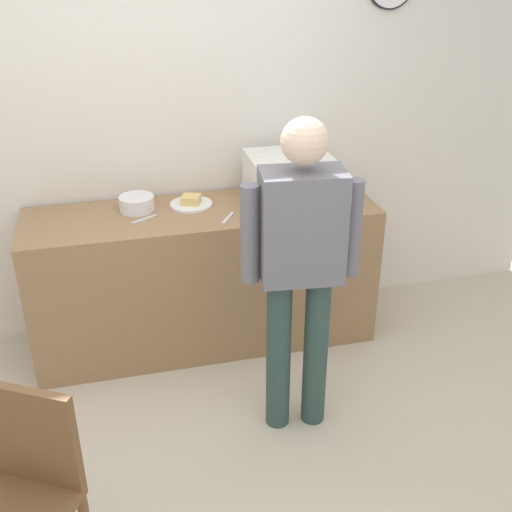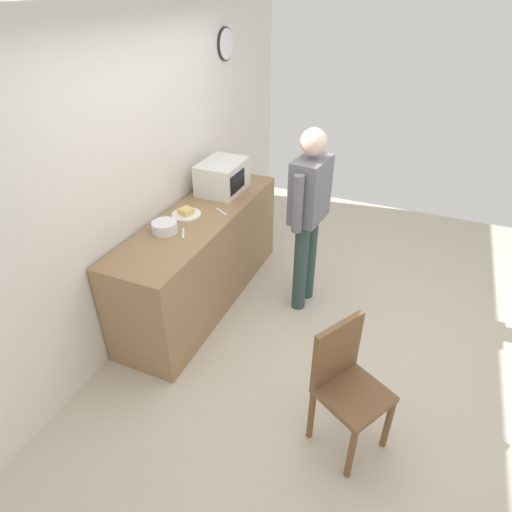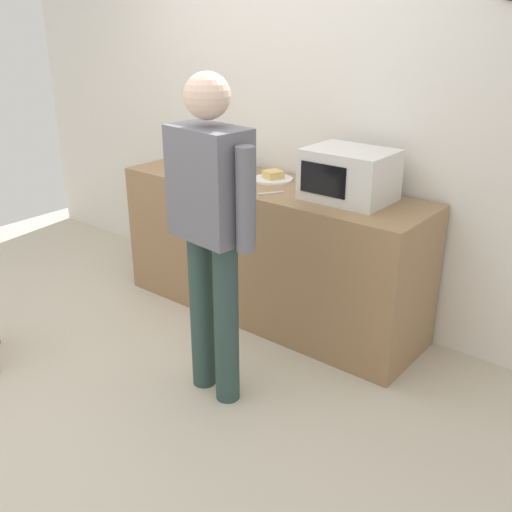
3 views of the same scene
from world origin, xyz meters
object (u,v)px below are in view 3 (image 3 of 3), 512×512
at_px(fork_utensil, 271,193).
at_px(person_standing, 211,219).
at_px(salad_bowl, 236,166).
at_px(spoon_utensil, 224,177).
at_px(microwave, 349,175).
at_px(sandwich_plate, 273,177).

bearing_deg(fork_utensil, person_standing, -74.74).
height_order(salad_bowl, spoon_utensil, salad_bowl).
relative_size(microwave, salad_bowl, 2.36).
bearing_deg(salad_bowl, person_standing, -54.87).
distance_m(microwave, person_standing, 0.98).
relative_size(sandwich_plate, person_standing, 0.15).
xyz_separation_m(fork_utensil, spoon_utensil, (-0.48, 0.10, 0.00)).
bearing_deg(spoon_utensil, person_standing, -51.38).
xyz_separation_m(salad_bowl, fork_utensil, (0.51, -0.26, -0.04)).
bearing_deg(person_standing, microwave, 77.01).
bearing_deg(sandwich_plate, fork_utensil, -54.86).
height_order(fork_utensil, spoon_utensil, same).
bearing_deg(fork_utensil, salad_bowl, 152.94).
bearing_deg(person_standing, salad_bowl, 125.13).
height_order(sandwich_plate, fork_utensil, sandwich_plate).
bearing_deg(spoon_utensil, fork_utensil, -12.08).
relative_size(salad_bowl, person_standing, 0.12).
distance_m(salad_bowl, fork_utensil, 0.57).
bearing_deg(person_standing, spoon_utensil, 128.62).
bearing_deg(sandwich_plate, microwave, -5.47).
relative_size(fork_utensil, spoon_utensil, 1.00).
bearing_deg(salad_bowl, spoon_utensil, -79.70).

